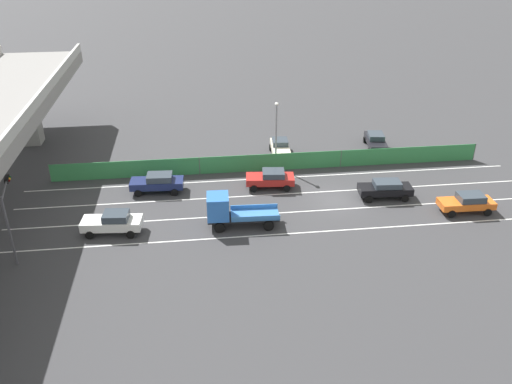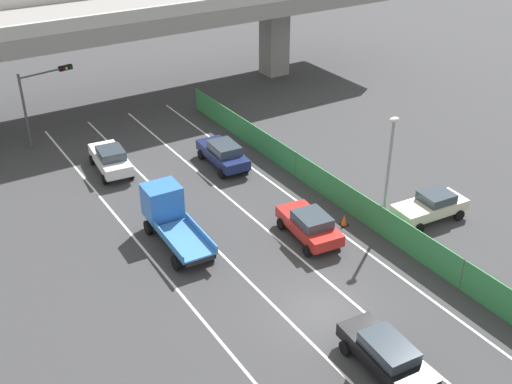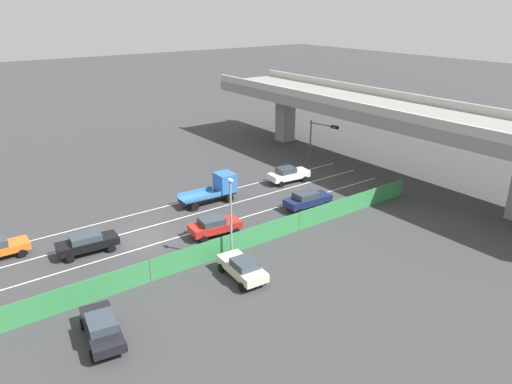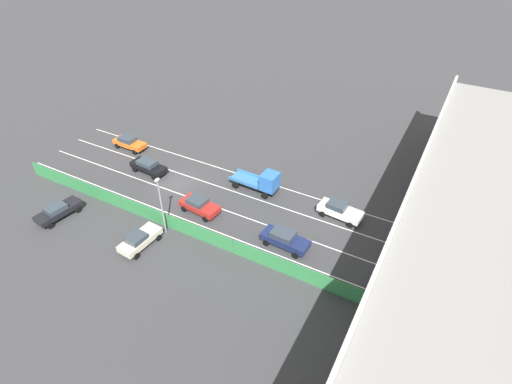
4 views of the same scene
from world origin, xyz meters
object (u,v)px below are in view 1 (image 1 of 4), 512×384
car_sedan_red (271,178)px  traffic_cone (266,173)px  car_hatchback_white (113,222)px  car_sedan_black (386,188)px  car_sedan_navy (158,182)px  flatbed_truck_blue (229,211)px  traffic_light (8,207)px  car_taxi_orange (467,202)px  parked_sedan_cream (280,147)px  parked_sedan_dark (376,140)px  street_lamp (276,128)px

car_sedan_red → traffic_cone: car_sedan_red is taller
car_hatchback_white → car_sedan_black: (2.99, -22.87, -0.04)m
car_sedan_navy → flatbed_truck_blue: (-6.65, -5.86, 0.44)m
car_sedan_black → car_sedan_red: bearing=71.5°
traffic_light → flatbed_truck_blue: bearing=-82.5°
traffic_cone → car_taxi_orange: bearing=-119.8°
parked_sedan_cream → flatbed_truck_blue: bearing=154.8°
parked_sedan_cream → car_sedan_navy: bearing=118.8°
car_sedan_navy → car_sedan_red: size_ratio=1.06×
parked_sedan_cream → traffic_cone: parked_sedan_cream is taller
flatbed_truck_blue → parked_sedan_dark: size_ratio=1.17×
traffic_cone → flatbed_truck_blue: bearing=154.5°
street_lamp → traffic_cone: size_ratio=10.34×
car_hatchback_white → car_taxi_orange: bearing=-90.4°
car_taxi_orange → car_sedan_black: (3.20, 5.90, 0.02)m
car_taxi_orange → parked_sedan_dark: size_ratio=0.93×
car_hatchback_white → parked_sedan_dark: size_ratio=0.97×
car_sedan_navy → parked_sedan_cream: 13.84m
car_sedan_black → parked_sedan_dark: 11.30m
car_sedan_red → street_lamp: (4.28, -1.11, 3.13)m
car_hatchback_white → car_sedan_black: bearing=-82.5°
car_hatchback_white → traffic_cone: size_ratio=7.43×
parked_sedan_cream → street_lamp: (-2.76, 0.90, 3.14)m
car_sedan_navy → car_sedan_red: (-0.37, -10.12, -0.03)m
parked_sedan_dark → street_lamp: 12.18m
car_taxi_orange → parked_sedan_dark: car_taxi_orange is taller
car_sedan_red → parked_sedan_cream: car_sedan_red is taller
parked_sedan_dark → car_sedan_navy: bearing=108.1°
car_hatchback_white → car_sedan_navy: bearing=-25.5°
flatbed_truck_blue → parked_sedan_cream: bearing=-25.2°
car_hatchback_white → parked_sedan_dark: bearing=-61.4°
car_taxi_orange → flatbed_truck_blue: (0.14, 19.77, 0.48)m
traffic_cone → car_sedan_red: bearing=-178.4°
parked_sedan_dark → parked_sedan_cream: 10.37m
car_sedan_red → parked_sedan_dark: bearing=-58.0°
car_sedan_navy → parked_sedan_dark: size_ratio=0.97×
car_hatchback_white → street_lamp: 18.07m
car_taxi_orange → traffic_light: bearing=93.1°
car_sedan_black → parked_sedan_cream: parked_sedan_cream is taller
car_hatchback_white → parked_sedan_dark: 29.17m
parked_sedan_cream → traffic_cone: size_ratio=7.01×
car_sedan_navy → car_taxi_orange: car_sedan_navy is taller
car_taxi_orange → car_sedan_navy: bearing=75.2°
car_sedan_red → traffic_cone: 2.56m
car_taxi_orange → traffic_cone: bearing=60.2°
car_taxi_orange → parked_sedan_cream: parked_sedan_cream is taller
car_taxi_orange → parked_sedan_cream: 19.06m
car_hatchback_white → flatbed_truck_blue: (-0.07, -9.00, 0.43)m
car_sedan_navy → traffic_cone: bearing=-78.1°
car_taxi_orange → traffic_cone: size_ratio=7.16×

